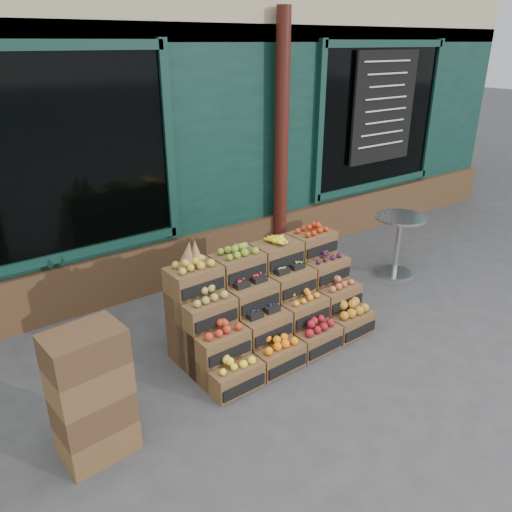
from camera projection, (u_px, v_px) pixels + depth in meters
ground at (315, 354)px, 4.87m from camera, size 60.00×60.00×0.00m
shop_facade at (97, 70)px, 7.70m from camera, size 12.00×6.24×4.80m
crate_display at (270, 307)px, 4.96m from camera, size 1.96×0.98×1.21m
spare_crates at (91, 395)px, 3.51m from camera, size 0.55×0.40×1.03m
bistro_table at (398, 239)px, 6.35m from camera, size 0.63×0.63×0.80m
shopkeeper at (68, 203)px, 5.75m from camera, size 0.86×0.63×2.20m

